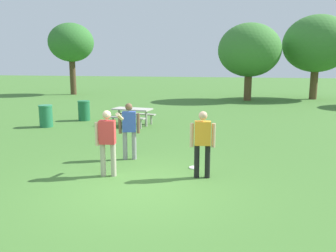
# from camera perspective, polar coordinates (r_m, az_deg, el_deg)

# --- Properties ---
(ground_plane) EXTENTS (120.00, 120.00, 0.00)m
(ground_plane) POSITION_cam_1_polar(r_m,az_deg,el_deg) (7.81, -5.06, -10.29)
(ground_plane) COLOR #447530
(person_thrower) EXTENTS (0.60, 0.28, 1.64)m
(person_thrower) POSITION_cam_1_polar(r_m,az_deg,el_deg) (8.23, 5.79, -2.34)
(person_thrower) COLOR black
(person_thrower) RESTS_ON ground
(person_catcher) EXTENTS (0.61, 0.74, 1.64)m
(person_catcher) POSITION_cam_1_polar(r_m,az_deg,el_deg) (8.45, -10.06, -1.98)
(person_catcher) COLOR #B7AD93
(person_catcher) RESTS_ON ground
(person_bystander) EXTENTS (0.59, 0.31, 1.64)m
(person_bystander) POSITION_cam_1_polar(r_m,az_deg,el_deg) (9.84, -6.50, -0.24)
(person_bystander) COLOR gray
(person_bystander) RESTS_ON ground
(frisbee) EXTENTS (0.27, 0.27, 0.03)m
(frisbee) POSITION_cam_1_polar(r_m,az_deg,el_deg) (9.20, 4.40, -6.93)
(frisbee) COLOR white
(frisbee) RESTS_ON ground
(picnic_table_near) EXTENTS (1.88, 1.64, 0.77)m
(picnic_table_near) POSITION_cam_1_polar(r_m,az_deg,el_deg) (15.28, -5.98, 2.18)
(picnic_table_near) COLOR #B2ADA3
(picnic_table_near) RESTS_ON ground
(trash_can_beside_table) EXTENTS (0.59, 0.59, 0.96)m
(trash_can_beside_table) POSITION_cam_1_polar(r_m,az_deg,el_deg) (15.79, -19.73, 1.59)
(trash_can_beside_table) COLOR #237047
(trash_can_beside_table) RESTS_ON ground
(trash_can_further_along) EXTENTS (0.59, 0.59, 0.96)m
(trash_can_further_along) POSITION_cam_1_polar(r_m,az_deg,el_deg) (17.04, -13.86, 2.52)
(trash_can_further_along) COLOR #1E663D
(trash_can_further_along) RESTS_ON ground
(tree_tall_left) EXTENTS (3.86, 3.86, 6.12)m
(tree_tall_left) POSITION_cam_1_polar(r_m,az_deg,el_deg) (31.36, -15.88, 13.19)
(tree_tall_left) COLOR #4C3823
(tree_tall_left) RESTS_ON ground
(tree_broad_center) EXTENTS (4.53, 4.53, 5.60)m
(tree_broad_center) POSITION_cam_1_polar(r_m,az_deg,el_deg) (26.04, 13.44, 12.20)
(tree_broad_center) COLOR brown
(tree_broad_center) RESTS_ON ground
(tree_far_right) EXTENTS (4.98, 4.98, 6.29)m
(tree_far_right) POSITION_cam_1_polar(r_m,az_deg,el_deg) (28.54, 23.61, 12.45)
(tree_far_right) COLOR brown
(tree_far_right) RESTS_ON ground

